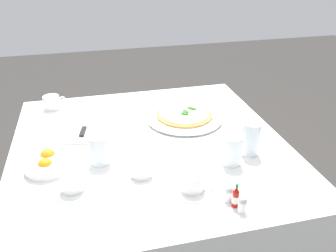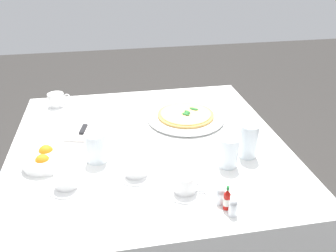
% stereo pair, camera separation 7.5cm
% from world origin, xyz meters
% --- Properties ---
extents(dining_table, '(1.07, 1.07, 0.73)m').
position_xyz_m(dining_table, '(0.00, 0.00, 0.60)').
color(dining_table, white).
rests_on(dining_table, ground_plane).
extents(pizza_plate, '(0.34, 0.34, 0.02)m').
position_xyz_m(pizza_plate, '(0.17, -0.19, 0.74)').
color(pizza_plate, white).
rests_on(pizza_plate, dining_table).
extents(pizza, '(0.25, 0.25, 0.02)m').
position_xyz_m(pizza, '(0.17, -0.19, 0.76)').
color(pizza, tan).
rests_on(pizza, pizza_plate).
extents(coffee_cup_left_edge, '(0.13, 0.13, 0.06)m').
position_xyz_m(coffee_cup_left_edge, '(-0.21, 0.07, 0.76)').
color(coffee_cup_left_edge, white).
rests_on(coffee_cup_left_edge, dining_table).
extents(coffee_cup_back_corner, '(0.13, 0.13, 0.07)m').
position_xyz_m(coffee_cup_back_corner, '(0.41, 0.39, 0.76)').
color(coffee_cup_back_corner, white).
rests_on(coffee_cup_back_corner, dining_table).
extents(coffee_cup_right_edge, '(0.13, 0.13, 0.07)m').
position_xyz_m(coffee_cup_right_edge, '(-0.33, -0.08, 0.76)').
color(coffee_cup_right_edge, white).
rests_on(coffee_cup_right_edge, dining_table).
extents(coffee_cup_near_left, '(0.13, 0.13, 0.07)m').
position_xyz_m(coffee_cup_near_left, '(-0.23, 0.30, 0.76)').
color(coffee_cup_near_left, white).
rests_on(coffee_cup_near_left, dining_table).
extents(water_glass_center_back, '(0.07, 0.07, 0.11)m').
position_xyz_m(water_glass_center_back, '(-0.21, -0.26, 0.78)').
color(water_glass_center_back, white).
rests_on(water_glass_center_back, dining_table).
extents(water_glass_far_left, '(0.07, 0.07, 0.13)m').
position_xyz_m(water_glass_far_left, '(-0.16, -0.35, 0.79)').
color(water_glass_far_left, white).
rests_on(water_glass_far_left, dining_table).
extents(water_glass_far_right, '(0.08, 0.08, 0.11)m').
position_xyz_m(water_glass_far_right, '(-0.09, 0.20, 0.78)').
color(water_glass_far_right, white).
rests_on(water_glass_far_right, dining_table).
extents(napkin_folded, '(0.25, 0.18, 0.02)m').
position_xyz_m(napkin_folded, '(0.16, 0.25, 0.74)').
color(napkin_folded, white).
rests_on(napkin_folded, dining_table).
extents(dinner_knife, '(0.19, 0.06, 0.01)m').
position_xyz_m(dinner_knife, '(0.16, 0.24, 0.76)').
color(dinner_knife, silver).
rests_on(dinner_knife, napkin_folded).
extents(citrus_bowl, '(0.15, 0.15, 0.06)m').
position_xyz_m(citrus_bowl, '(-0.09, 0.38, 0.76)').
color(citrus_bowl, white).
rests_on(citrus_bowl, dining_table).
extents(hot_sauce_bottle, '(0.02, 0.02, 0.08)m').
position_xyz_m(hot_sauce_bottle, '(-0.43, -0.18, 0.77)').
color(hot_sauce_bottle, '#B7140F').
rests_on(hot_sauce_bottle, dining_table).
extents(salt_shaker, '(0.03, 0.03, 0.06)m').
position_xyz_m(salt_shaker, '(-0.40, -0.17, 0.76)').
color(salt_shaker, white).
rests_on(salt_shaker, dining_table).
extents(pepper_shaker, '(0.03, 0.03, 0.06)m').
position_xyz_m(pepper_shaker, '(-0.46, -0.19, 0.76)').
color(pepper_shaker, white).
rests_on(pepper_shaker, dining_table).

